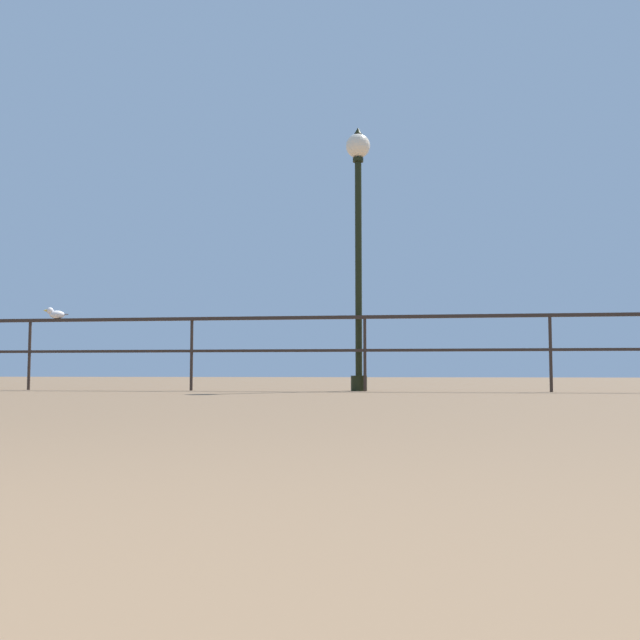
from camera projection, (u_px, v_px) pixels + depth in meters
pier_railing at (365, 334)px, 10.02m from camera, size 25.48×0.05×1.08m
lamppost_center at (358, 217)px, 10.33m from camera, size 0.36×0.36×3.88m
seagull_on_rail at (56, 314)px, 10.67m from camera, size 0.33×0.24×0.17m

